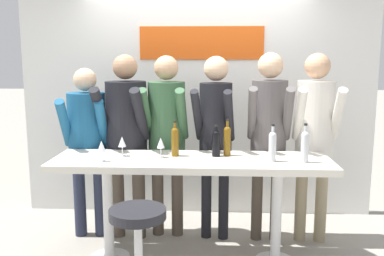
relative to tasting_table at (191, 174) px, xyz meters
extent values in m
cube|color=silver|center=(0.00, 1.29, 0.63)|extent=(4.00, 0.10, 2.88)
cube|color=#DB5114|center=(0.05, 1.23, 1.15)|extent=(1.37, 0.02, 0.36)
cube|color=silver|center=(0.00, 0.00, 0.11)|extent=(2.40, 0.65, 0.06)
cylinder|color=silver|center=(-0.74, 0.00, -0.34)|extent=(0.09, 0.09, 0.89)
cylinder|color=silver|center=(0.74, 0.00, -0.34)|extent=(0.09, 0.09, 0.89)
cylinder|color=black|center=(-0.34, -0.73, -0.09)|extent=(0.41, 0.41, 0.07)
cylinder|color=#23283D|center=(-1.16, 0.51, -0.40)|extent=(0.12, 0.12, 0.82)
cylinder|color=#23283D|center=(-0.96, 0.53, -0.40)|extent=(0.12, 0.12, 0.82)
cylinder|color=#19517A|center=(-1.06, 0.52, 0.33)|extent=(0.40, 0.40, 0.65)
sphere|color=#D6AD89|center=(-1.06, 0.52, 0.78)|extent=(0.22, 0.22, 0.22)
cylinder|color=#19517A|center=(-1.22, 0.34, 0.38)|extent=(0.13, 0.39, 0.50)
cylinder|color=#19517A|center=(-0.87, 0.38, 0.38)|extent=(0.13, 0.39, 0.50)
cylinder|color=#473D33|center=(-0.77, 0.51, -0.37)|extent=(0.13, 0.13, 0.88)
cylinder|color=#473D33|center=(-0.55, 0.49, -0.37)|extent=(0.13, 0.13, 0.88)
cylinder|color=black|center=(-0.66, 0.50, 0.42)|extent=(0.44, 0.44, 0.70)
sphere|color=#9E7556|center=(-0.66, 0.50, 0.90)|extent=(0.24, 0.24, 0.24)
cylinder|color=black|center=(-0.87, 0.35, 0.47)|extent=(0.14, 0.43, 0.54)
cylinder|color=black|center=(-0.49, 0.31, 0.47)|extent=(0.14, 0.43, 0.54)
cylinder|color=#473D33|center=(-0.37, 0.58, -0.37)|extent=(0.12, 0.12, 0.88)
cylinder|color=#473D33|center=(-0.17, 0.57, -0.37)|extent=(0.12, 0.12, 0.88)
cylinder|color=#335638|center=(-0.27, 0.58, 0.41)|extent=(0.38, 0.38, 0.69)
sphere|color=tan|center=(-0.27, 0.58, 0.90)|extent=(0.24, 0.24, 0.24)
cylinder|color=#335638|center=(-0.45, 0.42, 0.46)|extent=(0.11, 0.41, 0.53)
cylinder|color=#335638|center=(-0.11, 0.40, 0.46)|extent=(0.11, 0.41, 0.53)
cylinder|color=black|center=(0.12, 0.53, -0.37)|extent=(0.10, 0.10, 0.87)
cylinder|color=black|center=(0.29, 0.50, -0.37)|extent=(0.10, 0.10, 0.87)
cylinder|color=black|center=(0.21, 0.52, 0.41)|extent=(0.36, 0.36, 0.69)
sphere|color=#D6AD89|center=(0.21, 0.52, 0.89)|extent=(0.24, 0.24, 0.24)
cylinder|color=black|center=(0.04, 0.37, 0.46)|extent=(0.13, 0.41, 0.52)
cylinder|color=black|center=(0.33, 0.33, 0.46)|extent=(0.13, 0.41, 0.52)
cylinder|color=#473D33|center=(0.63, 0.51, -0.37)|extent=(0.11, 0.11, 0.89)
cylinder|color=#473D33|center=(0.81, 0.49, -0.37)|extent=(0.11, 0.11, 0.89)
cylinder|color=#514C4C|center=(0.72, 0.50, 0.43)|extent=(0.36, 0.36, 0.70)
sphere|color=#D6AD89|center=(0.72, 0.50, 0.92)|extent=(0.24, 0.24, 0.24)
cylinder|color=#514C4C|center=(0.54, 0.34, 0.48)|extent=(0.11, 0.41, 0.54)
cylinder|color=#514C4C|center=(0.87, 0.32, 0.48)|extent=(0.11, 0.41, 0.54)
cylinder|color=gray|center=(1.06, 0.50, -0.37)|extent=(0.11, 0.11, 0.89)
cylinder|color=gray|center=(1.25, 0.49, -0.37)|extent=(0.11, 0.11, 0.89)
cylinder|color=beige|center=(1.15, 0.50, 0.43)|extent=(0.37, 0.37, 0.70)
sphere|color=tan|center=(1.15, 0.50, 0.92)|extent=(0.24, 0.24, 0.24)
cylinder|color=beige|center=(0.98, 0.34, 0.48)|extent=(0.11, 0.42, 0.54)
cylinder|color=beige|center=(1.31, 0.31, 0.48)|extent=(0.11, 0.42, 0.54)
cylinder|color=#B7BCC1|center=(0.68, -0.07, 0.25)|extent=(0.06, 0.06, 0.22)
sphere|color=#B7BCC1|center=(0.68, -0.07, 0.36)|extent=(0.06, 0.06, 0.06)
cylinder|color=#B7BCC1|center=(0.68, -0.07, 0.40)|extent=(0.02, 0.02, 0.08)
cylinder|color=black|center=(0.68, -0.07, 0.44)|extent=(0.03, 0.03, 0.02)
cylinder|color=black|center=(0.21, 0.09, 0.23)|extent=(0.07, 0.07, 0.19)
sphere|color=black|center=(0.21, 0.09, 0.33)|extent=(0.07, 0.07, 0.07)
cylinder|color=black|center=(0.21, 0.09, 0.36)|extent=(0.03, 0.03, 0.07)
cylinder|color=black|center=(0.21, 0.09, 0.41)|extent=(0.03, 0.03, 0.01)
cylinder|color=brown|center=(-0.15, 0.08, 0.25)|extent=(0.07, 0.07, 0.22)
sphere|color=brown|center=(-0.15, 0.08, 0.36)|extent=(0.07, 0.07, 0.07)
cylinder|color=brown|center=(-0.15, 0.08, 0.40)|extent=(0.02, 0.02, 0.08)
cylinder|color=black|center=(-0.15, 0.08, 0.44)|extent=(0.03, 0.03, 0.02)
cylinder|color=brown|center=(0.31, 0.13, 0.25)|extent=(0.06, 0.06, 0.23)
sphere|color=brown|center=(0.31, 0.13, 0.36)|extent=(0.06, 0.06, 0.06)
cylinder|color=brown|center=(0.31, 0.13, 0.40)|extent=(0.02, 0.02, 0.08)
cylinder|color=black|center=(0.31, 0.13, 0.45)|extent=(0.03, 0.03, 0.02)
cylinder|color=#B7BCC1|center=(0.94, -0.09, 0.25)|extent=(0.07, 0.07, 0.23)
sphere|color=#B7BCC1|center=(0.94, -0.09, 0.37)|extent=(0.07, 0.07, 0.07)
cylinder|color=#B7BCC1|center=(0.94, -0.09, 0.41)|extent=(0.02, 0.02, 0.08)
cylinder|color=black|center=(0.94, -0.09, 0.45)|extent=(0.03, 0.03, 0.02)
cylinder|color=silver|center=(-0.27, 0.02, 0.14)|extent=(0.06, 0.06, 0.01)
cylinder|color=silver|center=(-0.27, 0.02, 0.18)|extent=(0.01, 0.01, 0.08)
cone|color=silver|center=(-0.27, 0.02, 0.27)|extent=(0.07, 0.07, 0.09)
cylinder|color=silver|center=(-0.74, -0.15, 0.14)|extent=(0.06, 0.06, 0.01)
cylinder|color=silver|center=(-0.74, -0.15, 0.18)|extent=(0.01, 0.01, 0.08)
cone|color=silver|center=(-0.74, -0.15, 0.27)|extent=(0.07, 0.07, 0.09)
cylinder|color=silver|center=(-0.61, 0.05, 0.14)|extent=(0.06, 0.06, 0.01)
cylinder|color=silver|center=(-0.61, 0.05, 0.18)|extent=(0.01, 0.01, 0.08)
cone|color=silver|center=(-0.61, 0.05, 0.27)|extent=(0.07, 0.07, 0.09)
camera|label=1|loc=(0.19, -3.58, 1.01)|focal=40.00mm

